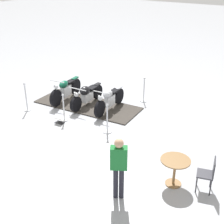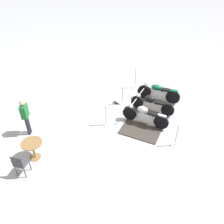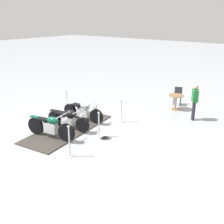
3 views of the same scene
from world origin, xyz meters
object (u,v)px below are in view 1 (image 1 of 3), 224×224
at_px(stanchion_right_mid, 64,111).
at_px(info_placard, 60,121).
at_px(motorcycle_forest, 66,90).
at_px(cafe_table, 175,166).
at_px(bystander_person, 119,164).
at_px(stanchion_right_rear, 107,123).
at_px(motorcycle_chrome, 109,99).
at_px(cafe_chair_near_table, 208,173).
at_px(motorcycle_black, 87,95).
at_px(stanchion_right_front, 26,101).
at_px(stanchion_left_rear, 144,94).

distance_m(stanchion_right_mid, info_placard, 0.41).
bearing_deg(stanchion_right_mid, motorcycle_forest, -137.55).
xyz_separation_m(cafe_table, bystander_person, (1.27, -0.86, 0.42)).
bearing_deg(stanchion_right_rear, info_placard, -74.38).
relative_size(motorcycle_chrome, cafe_chair_near_table, 2.24).
distance_m(info_placard, cafe_chair_near_table, 5.72).
xyz_separation_m(motorcycle_black, stanchion_right_mid, (1.50, 0.20, -0.11)).
xyz_separation_m(motorcycle_black, bystander_person, (3.72, 4.25, 0.51)).
height_order(stanchion_right_front, info_placard, stanchion_right_front).
distance_m(motorcycle_black, stanchion_right_front, 2.38).
bearing_deg(cafe_chair_near_table, stanchion_right_rear, -32.10).
bearing_deg(bystander_person, stanchion_left_rear, -8.08).
relative_size(stanchion_right_front, stanchion_left_rear, 1.09).
bearing_deg(stanchion_right_front, stanchion_right_rear, 97.47).
relative_size(stanchion_right_front, stanchion_right_rear, 1.08).
height_order(motorcycle_black, cafe_table, motorcycle_black).
height_order(stanchion_right_mid, bystander_person, bystander_person).
bearing_deg(motorcycle_chrome, stanchion_right_front, -61.31).
height_order(cafe_chair_near_table, bystander_person, bystander_person).
relative_size(cafe_table, cafe_chair_near_table, 0.81).
height_order(motorcycle_black, stanchion_left_rear, stanchion_left_rear).
height_order(stanchion_right_rear, cafe_table, stanchion_right_rear).
xyz_separation_m(stanchion_right_front, bystander_person, (1.99, 5.88, 0.58)).
bearing_deg(motorcycle_forest, bystander_person, 44.89).
bearing_deg(motorcycle_black, info_placard, 0.90).
relative_size(stanchion_right_front, cafe_chair_near_table, 1.21).
relative_size(stanchion_left_rear, cafe_chair_near_table, 1.11).
bearing_deg(cafe_table, motorcycle_chrome, -122.54).
height_order(stanchion_right_front, stanchion_right_rear, stanchion_right_front).
bearing_deg(cafe_chair_near_table, stanchion_right_front, -22.03).
relative_size(motorcycle_forest, info_placard, 6.11).
distance_m(stanchion_right_front, bystander_person, 6.23).
distance_m(motorcycle_chrome, stanchion_right_rear, 1.70).
xyz_separation_m(stanchion_right_front, cafe_table, (0.72, 6.74, 0.16)).
xyz_separation_m(motorcycle_forest, stanchion_left_rear, (-1.94, 2.67, -0.17)).
height_order(motorcycle_black, info_placard, motorcycle_black).
bearing_deg(stanchion_right_front, motorcycle_chrome, 124.96).
bearing_deg(bystander_person, stanchion_right_rear, 8.60).
xyz_separation_m(stanchion_right_rear, cafe_table, (1.19, 3.09, 0.21)).
xyz_separation_m(motorcycle_chrome, stanchion_right_rear, (1.40, 0.97, -0.16)).
bearing_deg(cafe_chair_near_table, cafe_table, 0.00).
xyz_separation_m(stanchion_right_mid, bystander_person, (2.23, 4.05, 0.62)).
height_order(motorcycle_black, stanchion_right_rear, stanchion_right_rear).
bearing_deg(stanchion_left_rear, stanchion_right_mid, -23.29).
height_order(stanchion_left_rear, cafe_table, stanchion_left_rear).
xyz_separation_m(motorcycle_black, stanchion_left_rear, (-1.80, 1.62, -0.14)).
relative_size(motorcycle_black, motorcycle_chrome, 1.00).
relative_size(stanchion_right_mid, bystander_person, 0.64).
height_order(stanchion_right_mid, stanchion_right_rear, stanchion_right_rear).
bearing_deg(cafe_table, stanchion_right_mid, -100.99).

